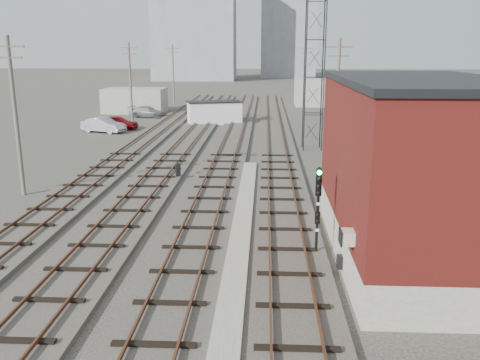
# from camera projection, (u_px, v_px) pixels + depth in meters

# --- Properties ---
(ground) EXTENTS (320.00, 320.00, 0.00)m
(ground) POSITION_uv_depth(u_px,v_px,m) (254.00, 113.00, 67.75)
(ground) COLOR #282621
(ground) RESTS_ON ground
(track_right) EXTENTS (3.20, 90.00, 0.39)m
(track_right) POSITION_uv_depth(u_px,v_px,m) (275.00, 139.00, 47.29)
(track_right) COLOR #332D28
(track_right) RESTS_ON ground
(track_mid_right) EXTENTS (3.20, 90.00, 0.39)m
(track_mid_right) POSITION_uv_depth(u_px,v_px,m) (233.00, 139.00, 47.49)
(track_mid_right) COLOR #332D28
(track_mid_right) RESTS_ON ground
(track_mid_left) EXTENTS (3.20, 90.00, 0.39)m
(track_mid_left) POSITION_uv_depth(u_px,v_px,m) (190.00, 139.00, 47.68)
(track_mid_left) COLOR #332D28
(track_mid_left) RESTS_ON ground
(track_left) EXTENTS (3.20, 90.00, 0.39)m
(track_left) POSITION_uv_depth(u_px,v_px,m) (148.00, 138.00, 47.88)
(track_left) COLOR #332D28
(track_left) RESTS_ON ground
(platform_curb) EXTENTS (0.90, 28.00, 0.26)m
(platform_curb) POSITION_uv_depth(u_px,v_px,m) (241.00, 232.00, 23.21)
(platform_curb) COLOR gray
(platform_curb) RESTS_ON ground
(brick_building) EXTENTS (6.54, 12.20, 7.22)m
(brick_building) POSITION_uv_depth(u_px,v_px,m) (415.00, 170.00, 20.06)
(brick_building) COLOR gray
(brick_building) RESTS_ON ground
(lattice_tower) EXTENTS (1.60, 1.60, 15.00)m
(lattice_tower) POSITION_uv_depth(u_px,v_px,m) (315.00, 59.00, 41.44)
(lattice_tower) COLOR black
(lattice_tower) RESTS_ON ground
(utility_pole_left_a) EXTENTS (1.80, 0.24, 9.00)m
(utility_pole_left_a) POSITION_uv_depth(u_px,v_px,m) (15.00, 113.00, 28.47)
(utility_pole_left_a) COLOR #595147
(utility_pole_left_a) RESTS_ON ground
(utility_pole_left_b) EXTENTS (1.80, 0.24, 9.00)m
(utility_pole_left_b) POSITION_uv_depth(u_px,v_px,m) (130.00, 84.00, 52.65)
(utility_pole_left_b) COLOR #595147
(utility_pole_left_b) RESTS_ON ground
(utility_pole_left_c) EXTENTS (1.80, 0.24, 9.00)m
(utility_pole_left_c) POSITION_uv_depth(u_px,v_px,m) (173.00, 73.00, 76.83)
(utility_pole_left_c) COLOR #595147
(utility_pole_left_c) RESTS_ON ground
(utility_pole_right_a) EXTENTS (1.80, 0.24, 9.00)m
(utility_pole_right_a) POSITION_uv_depth(u_px,v_px,m) (337.00, 100.00, 35.29)
(utility_pole_right_a) COLOR #595147
(utility_pole_right_a) RESTS_ON ground
(utility_pole_right_b) EXTENTS (1.80, 0.24, 9.00)m
(utility_pole_right_b) POSITION_uv_depth(u_px,v_px,m) (305.00, 77.00, 64.31)
(utility_pole_right_b) COLOR #595147
(utility_pole_right_b) RESTS_ON ground
(apartment_left) EXTENTS (22.00, 14.00, 30.00)m
(apartment_left) POSITION_uv_depth(u_px,v_px,m) (194.00, 24.00, 137.42)
(apartment_left) COLOR gray
(apartment_left) RESTS_ON ground
(apartment_right) EXTENTS (16.00, 12.00, 26.00)m
(apartment_right) POSITION_uv_depth(u_px,v_px,m) (288.00, 33.00, 151.17)
(apartment_right) COLOR gray
(apartment_right) RESTS_ON ground
(shed_left) EXTENTS (8.00, 5.00, 3.20)m
(shed_left) POSITION_uv_depth(u_px,v_px,m) (135.00, 100.00, 68.13)
(shed_left) COLOR gray
(shed_left) RESTS_ON ground
(shed_right) EXTENTS (6.00, 6.00, 4.00)m
(shed_right) POSITION_uv_depth(u_px,v_px,m) (315.00, 92.00, 76.49)
(shed_right) COLOR gray
(shed_right) RESTS_ON ground
(signal_mast) EXTENTS (0.40, 0.40, 3.72)m
(signal_mast) POSITION_uv_depth(u_px,v_px,m) (318.00, 206.00, 20.41)
(signal_mast) COLOR gray
(signal_mast) RESTS_ON ground
(switch_stand) EXTENTS (0.37, 0.37, 1.21)m
(switch_stand) POSITION_uv_depth(u_px,v_px,m) (178.00, 171.00, 33.13)
(switch_stand) COLOR black
(switch_stand) RESTS_ON ground
(site_trailer) EXTENTS (6.63, 4.26, 2.58)m
(site_trailer) POSITION_uv_depth(u_px,v_px,m) (214.00, 112.00, 57.64)
(site_trailer) COLOR white
(site_trailer) RESTS_ON ground
(car_red) EXTENTS (4.36, 1.79, 1.48)m
(car_red) POSITION_uv_depth(u_px,v_px,m) (117.00, 122.00, 53.73)
(car_red) COLOR maroon
(car_red) RESTS_ON ground
(car_silver) EXTENTS (4.88, 3.07, 1.52)m
(car_silver) POSITION_uv_depth(u_px,v_px,m) (103.00, 125.00, 51.78)
(car_silver) COLOR #A6A9AE
(car_silver) RESTS_ON ground
(car_grey) EXTENTS (4.97, 2.84, 1.36)m
(car_grey) POSITION_uv_depth(u_px,v_px,m) (148.00, 112.00, 63.47)
(car_grey) COLOR slate
(car_grey) RESTS_ON ground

